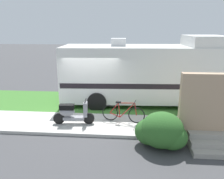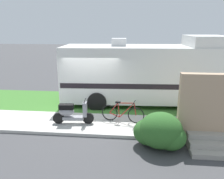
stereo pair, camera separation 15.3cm
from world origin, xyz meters
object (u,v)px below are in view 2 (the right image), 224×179
Objects in this scene: bottle_green at (206,127)px; motorhome_rv at (145,72)px; bicycle at (123,113)px; scooter at (72,113)px; pickup_truck_near at (165,71)px.

motorhome_rv is at bearing 124.38° from bottle_green.
bicycle is at bearing 172.07° from bottle_green.
scooter is 5.12m from bottle_green.
bicycle is at bearing -108.54° from motorhome_rv.
bicycle is (1.99, 0.36, -0.08)m from scooter.
scooter is 0.32× the size of pickup_truck_near.
motorhome_rv is 3.14m from bicycle.
scooter is at bearing -169.63° from bicycle.
motorhome_rv is at bearing 71.46° from bicycle.
bicycle is 3.17m from bottle_green.
bottle_green is (2.20, -3.21, -1.41)m from motorhome_rv.
bottle_green is (3.13, -0.44, -0.28)m from bicycle.
motorhome_rv is 4.61× the size of bicycle.
motorhome_rv reaches higher than pickup_truck_near.
motorhome_rv is 1.55× the size of pickup_truck_near.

